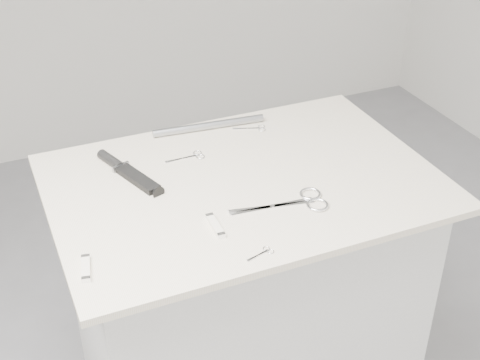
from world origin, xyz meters
name	(u,v)px	position (x,y,z in m)	size (l,w,h in m)	color
plinth	(243,313)	(0.00, 0.00, 0.45)	(0.90, 0.60, 0.90)	beige
display_board	(244,183)	(0.00, 0.00, 0.91)	(1.00, 0.70, 0.02)	beige
large_shears	(299,202)	(0.08, -0.15, 0.92)	(0.25, 0.11, 0.01)	silver
embroidery_scissors_a	(191,157)	(-0.09, 0.16, 0.92)	(0.11, 0.05, 0.00)	silver
embroidery_scissors_b	(255,128)	(0.14, 0.25, 0.92)	(0.10, 0.06, 0.00)	silver
tiny_scissors	(263,253)	(-0.08, -0.30, 0.92)	(0.07, 0.04, 0.00)	silver
sheathed_knife	(125,170)	(-0.27, 0.15, 0.93)	(0.12, 0.25, 0.03)	black
pocket_knife_a	(86,268)	(-0.46, -0.20, 0.93)	(0.03, 0.09, 0.01)	silver
pocket_knife_b	(215,226)	(-0.14, -0.17, 0.93)	(0.02, 0.09, 0.01)	silver
metal_rail	(209,126)	(0.02, 0.30, 0.93)	(0.02, 0.02, 0.34)	gray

